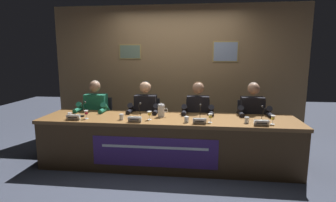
{
  "coord_description": "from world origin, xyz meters",
  "views": [
    {
      "loc": [
        0.45,
        -3.82,
        1.65
      ],
      "look_at": [
        0.0,
        0.0,
        0.98
      ],
      "focal_mm": 28.54,
      "sensor_mm": 36.0,
      "label": 1
    }
  ],
  "objects_px": {
    "nameplate_center_left": "(135,119)",
    "microphone_center_left": "(139,113)",
    "conference_table": "(167,134)",
    "juice_glass_far_right": "(273,118)",
    "panelist_far_right": "(253,115)",
    "water_pitcher_central": "(161,111)",
    "microphone_center_right": "(200,115)",
    "microphone_far_left": "(83,111)",
    "panelist_center_left": "(145,112)",
    "juice_glass_center_left": "(150,114)",
    "nameplate_center_right": "(200,121)",
    "water_cup_center_right": "(186,120)",
    "chair_far_right": "(250,129)",
    "water_cup_center_left": "(122,117)",
    "water_cup_far_left": "(70,116)",
    "juice_glass_center_right": "(210,116)",
    "chair_far_left": "(100,124)",
    "microphone_far_right": "(263,116)",
    "panelist_center_right": "(198,114)",
    "chair_center_left": "(147,125)",
    "juice_glass_far_left": "(86,113)",
    "nameplate_far_left": "(73,117)",
    "nameplate_far_right": "(262,123)",
    "chair_center_right": "(197,127)",
    "water_cup_far_right": "(247,120)"
  },
  "relations": [
    {
      "from": "chair_center_left",
      "to": "nameplate_center_left",
      "type": "xyz_separation_m",
      "value": [
        0.01,
        -0.93,
        0.34
      ]
    },
    {
      "from": "microphone_far_left",
      "to": "panelist_far_right",
      "type": "relative_size",
      "value": 0.18
    },
    {
      "from": "nameplate_far_left",
      "to": "juice_glass_center_left",
      "type": "distance_m",
      "value": 1.09
    },
    {
      "from": "water_cup_center_right",
      "to": "nameplate_far_right",
      "type": "bearing_deg",
      "value": -3.44
    },
    {
      "from": "juice_glass_far_left",
      "to": "juice_glass_center_left",
      "type": "relative_size",
      "value": 1.0
    },
    {
      "from": "chair_center_left",
      "to": "chair_center_right",
      "type": "distance_m",
      "value": 0.87
    },
    {
      "from": "water_cup_center_right",
      "to": "microphone_far_right",
      "type": "bearing_deg",
      "value": 9.23
    },
    {
      "from": "nameplate_center_right",
      "to": "nameplate_far_right",
      "type": "xyz_separation_m",
      "value": [
        0.81,
        -0.0,
        0.0
      ]
    },
    {
      "from": "microphone_center_left",
      "to": "juice_glass_center_right",
      "type": "xyz_separation_m",
      "value": [
        1.03,
        -0.16,
        0.01
      ]
    },
    {
      "from": "water_cup_center_right",
      "to": "juice_glass_far_right",
      "type": "bearing_deg",
      "value": 1.94
    },
    {
      "from": "nameplate_center_left",
      "to": "microphone_center_left",
      "type": "bearing_deg",
      "value": 89.31
    },
    {
      "from": "conference_table",
      "to": "microphone_center_left",
      "type": "distance_m",
      "value": 0.51
    },
    {
      "from": "chair_far_left",
      "to": "water_cup_far_right",
      "type": "xyz_separation_m",
      "value": [
        2.41,
        -0.8,
        0.33
      ]
    },
    {
      "from": "microphone_far_left",
      "to": "water_cup_center_right",
      "type": "xyz_separation_m",
      "value": [
        1.57,
        -0.2,
        -0.04
      ]
    },
    {
      "from": "panelist_center_left",
      "to": "panelist_center_right",
      "type": "distance_m",
      "value": 0.87
    },
    {
      "from": "conference_table",
      "to": "water_pitcher_central",
      "type": "relative_size",
      "value": 17.95
    },
    {
      "from": "microphone_center_left",
      "to": "chair_far_right",
      "type": "xyz_separation_m",
      "value": [
        1.72,
        0.66,
        -0.37
      ]
    },
    {
      "from": "panelist_center_right",
      "to": "chair_far_right",
      "type": "xyz_separation_m",
      "value": [
        0.87,
        0.2,
        -0.28
      ]
    },
    {
      "from": "water_cup_far_left",
      "to": "chair_far_right",
      "type": "distance_m",
      "value": 2.87
    },
    {
      "from": "chair_far_left",
      "to": "water_cup_far_left",
      "type": "xyz_separation_m",
      "value": [
        -0.12,
        -0.83,
        0.33
      ]
    },
    {
      "from": "conference_table",
      "to": "microphone_far_left",
      "type": "relative_size",
      "value": 17.43
    },
    {
      "from": "nameplate_center_right",
      "to": "water_cup_center_right",
      "type": "bearing_deg",
      "value": 162.2
    },
    {
      "from": "microphone_far_left",
      "to": "panelist_center_left",
      "type": "height_order",
      "value": "panelist_center_left"
    },
    {
      "from": "nameplate_center_right",
      "to": "water_pitcher_central",
      "type": "xyz_separation_m",
      "value": [
        -0.57,
        0.36,
        0.05
      ]
    },
    {
      "from": "panelist_center_left",
      "to": "juice_glass_center_left",
      "type": "xyz_separation_m",
      "value": [
        0.19,
        -0.57,
        0.11
      ]
    },
    {
      "from": "panelist_far_right",
      "to": "water_pitcher_central",
      "type": "height_order",
      "value": "panelist_far_right"
    },
    {
      "from": "water_pitcher_central",
      "to": "juice_glass_far_right",
      "type": "bearing_deg",
      "value": -9.67
    },
    {
      "from": "water_cup_center_left",
      "to": "water_cup_far_right",
      "type": "height_order",
      "value": "same"
    },
    {
      "from": "microphone_far_left",
      "to": "water_pitcher_central",
      "type": "xyz_separation_m",
      "value": [
        1.18,
        0.1,
        0.02
      ]
    },
    {
      "from": "nameplate_far_left",
      "to": "microphone_far_left",
      "type": "relative_size",
      "value": 0.9
    },
    {
      "from": "nameplate_far_left",
      "to": "microphone_far_right",
      "type": "bearing_deg",
      "value": 4.64
    },
    {
      "from": "nameplate_far_left",
      "to": "microphone_far_left",
      "type": "xyz_separation_m",
      "value": [
        0.04,
        0.25,
        0.03
      ]
    },
    {
      "from": "microphone_far_left",
      "to": "juice_glass_center_left",
      "type": "height_order",
      "value": "microphone_far_left"
    },
    {
      "from": "conference_table",
      "to": "microphone_center_right",
      "type": "distance_m",
      "value": 0.56
    },
    {
      "from": "chair_far_left",
      "to": "nameplate_center_right",
      "type": "height_order",
      "value": "chair_far_left"
    },
    {
      "from": "nameplate_far_left",
      "to": "juice_glass_center_left",
      "type": "bearing_deg",
      "value": 7.4
    },
    {
      "from": "juice_glass_far_left",
      "to": "water_cup_center_left",
      "type": "height_order",
      "value": "juice_glass_far_left"
    },
    {
      "from": "nameplate_center_right",
      "to": "microphone_far_right",
      "type": "bearing_deg",
      "value": 14.63
    },
    {
      "from": "microphone_center_left",
      "to": "microphone_far_right",
      "type": "distance_m",
      "value": 1.76
    },
    {
      "from": "juice_glass_far_left",
      "to": "panelist_far_right",
      "type": "xyz_separation_m",
      "value": [
        2.47,
        0.62,
        -0.11
      ]
    },
    {
      "from": "juice_glass_center_right",
      "to": "juice_glass_far_right",
      "type": "distance_m",
      "value": 0.82
    },
    {
      "from": "conference_table",
      "to": "juice_glass_far_right",
      "type": "height_order",
      "value": "juice_glass_far_right"
    },
    {
      "from": "conference_table",
      "to": "chair_far_left",
      "type": "bearing_deg",
      "value": 150.95
    },
    {
      "from": "chair_far_left",
      "to": "panelist_center_right",
      "type": "height_order",
      "value": "panelist_center_right"
    },
    {
      "from": "water_cup_center_left",
      "to": "water_cup_far_left",
      "type": "bearing_deg",
      "value": -179.32
    },
    {
      "from": "panelist_center_right",
      "to": "chair_far_right",
      "type": "height_order",
      "value": "panelist_center_right"
    },
    {
      "from": "nameplate_far_right",
      "to": "water_pitcher_central",
      "type": "relative_size",
      "value": 0.91
    },
    {
      "from": "chair_far_left",
      "to": "nameplate_center_right",
      "type": "relative_size",
      "value": 4.88
    },
    {
      "from": "juice_glass_center_right",
      "to": "nameplate_far_left",
      "type": "bearing_deg",
      "value": -177.58
    },
    {
      "from": "chair_far_left",
      "to": "nameplate_far_left",
      "type": "height_order",
      "value": "chair_far_left"
    }
  ]
}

